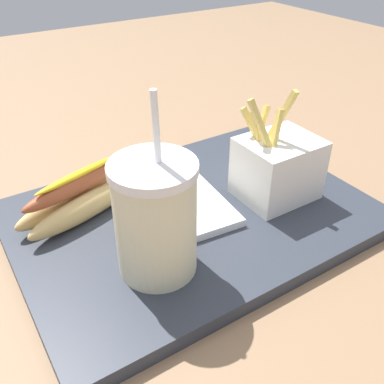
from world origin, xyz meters
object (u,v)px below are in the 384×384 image
soda_cup (156,218)px  hot_dog_1 (82,197)px  fries_basket (277,167)px  ketchup_cup_1 (127,168)px  napkin_stack (182,207)px

soda_cup → hot_dog_1: size_ratio=1.10×
soda_cup → hot_dog_1: bearing=103.0°
fries_basket → hot_dog_1: (-0.24, 0.11, -0.02)m
soda_cup → fries_basket: (0.21, 0.04, -0.02)m
fries_basket → hot_dog_1: 0.27m
soda_cup → hot_dog_1: (-0.03, 0.15, -0.04)m
hot_dog_1 → soda_cup: bearing=-77.0°
ketchup_cup_1 → napkin_stack: size_ratio=0.27×
napkin_stack → soda_cup: bearing=-136.1°
fries_basket → ketchup_cup_1: bearing=133.4°
soda_cup → napkin_stack: bearing=43.9°
soda_cup → ketchup_cup_1: 0.22m
soda_cup → napkin_stack: size_ratio=1.55×
soda_cup → napkin_stack: 0.13m
fries_basket → hot_dog_1: fries_basket is taller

